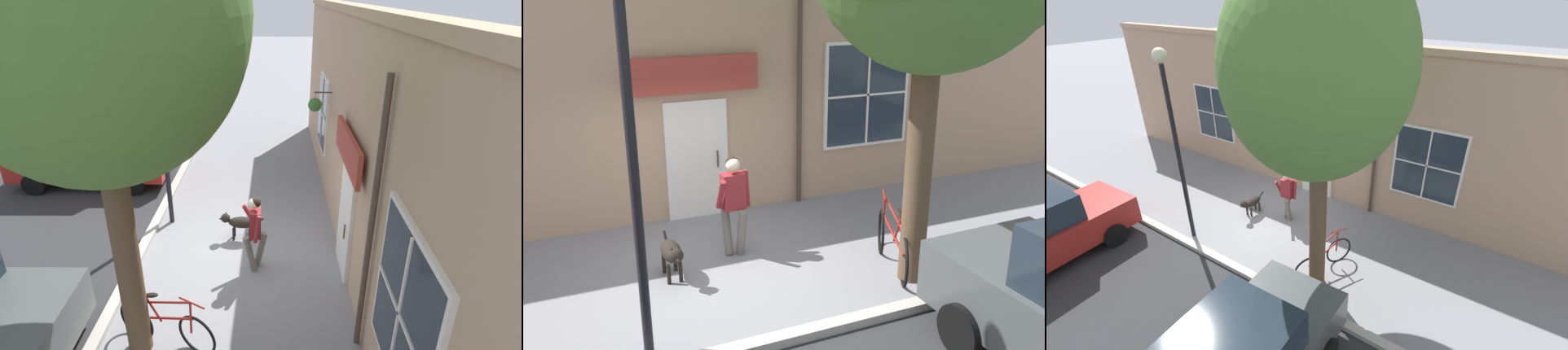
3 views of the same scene
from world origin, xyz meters
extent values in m
plane|color=gray|center=(0.00, 0.00, 0.00)|extent=(90.00, 90.00, 0.00)
cube|color=#B2ADA3|center=(2.00, 0.00, 0.06)|extent=(0.20, 28.00, 0.12)
cube|color=tan|center=(-2.35, 0.00, 2.35)|extent=(0.30, 18.00, 4.69)
cube|color=tan|center=(-2.35, 0.00, 4.77)|extent=(0.42, 18.00, 0.16)
cube|color=white|center=(-2.18, 0.34, 1.05)|extent=(0.10, 1.10, 2.10)
cube|color=#232D38|center=(-2.15, 0.34, 1.00)|extent=(0.03, 0.90, 1.90)
cylinder|color=#47382D|center=(-2.09, 0.69, 1.05)|extent=(0.03, 0.03, 0.30)
cube|color=#AD3D33|center=(-2.08, 0.34, 2.55)|extent=(0.08, 2.20, 0.60)
cylinder|color=#47382D|center=(-2.12, 2.28, 2.11)|extent=(0.09, 0.09, 4.22)
cylinder|color=#47382D|center=(-1.96, -2.77, 2.84)|extent=(0.44, 0.04, 0.04)
cylinder|color=#47382D|center=(-1.78, -2.77, 2.66)|extent=(0.01, 0.01, 0.34)
cone|color=#2D2823|center=(-1.78, -2.77, 2.44)|extent=(0.32, 0.32, 0.18)
sphere|color=#3D6B33|center=(-1.78, -2.77, 2.53)|extent=(0.34, 0.34, 0.34)
cube|color=white|center=(-2.18, -4.17, 1.95)|extent=(0.08, 1.82, 2.02)
cube|color=#232D38|center=(-2.15, -4.17, 1.95)|extent=(0.03, 1.70, 1.90)
cube|color=white|center=(-2.13, -4.17, 1.95)|extent=(0.04, 0.04, 1.90)
cube|color=white|center=(-2.13, -4.17, 1.95)|extent=(0.04, 1.70, 0.04)
cube|color=white|center=(-2.18, 3.72, 1.95)|extent=(0.08, 1.82, 2.02)
cube|color=#232D38|center=(-2.15, 3.72, 1.95)|extent=(0.03, 1.70, 1.90)
cube|color=white|center=(-2.13, 3.72, 1.95)|extent=(0.04, 0.04, 1.90)
cube|color=white|center=(-2.13, 3.72, 1.95)|extent=(0.04, 1.70, 0.04)
cylinder|color=#6B665B|center=(-0.34, 0.50, 0.38)|extent=(0.29, 0.14, 0.77)
cylinder|color=#6B665B|center=(-0.54, 0.33, 0.38)|extent=(0.29, 0.14, 0.77)
cube|color=maroon|center=(-0.44, 0.42, 1.04)|extent=(0.23, 0.35, 0.56)
sphere|color=beige|center=(-0.42, 0.42, 1.46)|extent=(0.21, 0.21, 0.21)
sphere|color=black|center=(-0.45, 0.42, 1.48)|extent=(0.20, 0.20, 0.20)
cylinder|color=maroon|center=(-0.48, 0.65, 1.04)|extent=(0.16, 0.09, 0.57)
cylinder|color=maroon|center=(-0.33, 0.19, 1.06)|extent=(0.33, 0.10, 0.52)
ellipsoid|color=black|center=(-0.09, -0.64, 0.41)|extent=(0.61, 0.29, 0.25)
cylinder|color=black|center=(0.09, -0.56, 0.15)|extent=(0.06, 0.06, 0.30)
cylinder|color=black|center=(0.09, -0.72, 0.15)|extent=(0.06, 0.06, 0.30)
cylinder|color=black|center=(-0.27, -0.55, 0.15)|extent=(0.06, 0.06, 0.30)
cylinder|color=black|center=(-0.28, -0.71, 0.15)|extent=(0.06, 0.06, 0.30)
sphere|color=black|center=(0.27, -0.65, 0.51)|extent=(0.21, 0.21, 0.21)
cone|color=black|center=(0.38, -0.65, 0.49)|extent=(0.10, 0.09, 0.09)
cone|color=black|center=(0.26, -0.60, 0.60)|extent=(0.06, 0.06, 0.07)
cone|color=black|center=(0.26, -0.70, 0.60)|extent=(0.06, 0.06, 0.07)
cylinder|color=black|center=(-0.48, -0.62, 0.46)|extent=(0.21, 0.04, 0.14)
cylinder|color=brown|center=(1.26, 2.47, 1.81)|extent=(0.36, 0.36, 3.61)
ellipsoid|color=#4C7533|center=(1.26, 2.47, 4.87)|extent=(3.59, 3.23, 3.95)
sphere|color=#4C7533|center=(1.86, 2.74, 4.24)|extent=(1.93, 1.93, 1.93)
torus|color=black|center=(0.36, 2.55, 0.33)|extent=(0.64, 0.37, 0.70)
torus|color=black|center=(1.36, 2.28, 0.33)|extent=(0.64, 0.37, 0.70)
cylinder|color=maroon|center=(0.86, 2.41, 0.53)|extent=(0.95, 0.29, 0.27)
cylinder|color=maroon|center=(1.03, 2.37, 0.67)|extent=(0.26, 0.10, 0.46)
cylinder|color=maroon|center=(0.81, 2.43, 0.85)|extent=(0.80, 0.24, 0.23)
cylinder|color=maroon|center=(0.43, 2.53, 0.65)|extent=(0.07, 0.05, 0.58)
cylinder|color=maroon|center=(0.40, 2.54, 0.95)|extent=(0.42, 0.24, 0.03)
ellipsoid|color=black|center=(1.03, 2.37, 0.93)|extent=(0.26, 0.16, 0.11)
cylinder|color=black|center=(3.09, -4.44, 0.31)|extent=(0.62, 0.20, 0.62)
cylinder|color=black|center=(3.04, -2.68, 0.31)|extent=(0.62, 0.20, 0.62)
cylinder|color=black|center=(2.97, 1.94, 0.31)|extent=(0.62, 0.20, 0.62)
cylinder|color=black|center=(1.65, -1.30, 2.31)|extent=(0.11, 0.11, 4.62)
sphere|color=beige|center=(1.65, -1.30, 4.80)|extent=(0.32, 0.32, 0.32)
camera|label=1|loc=(-0.76, 7.10, 5.09)|focal=28.00mm
camera|label=2|loc=(7.32, -2.11, 4.03)|focal=40.00mm
camera|label=3|loc=(6.40, 5.58, 6.04)|focal=24.00mm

